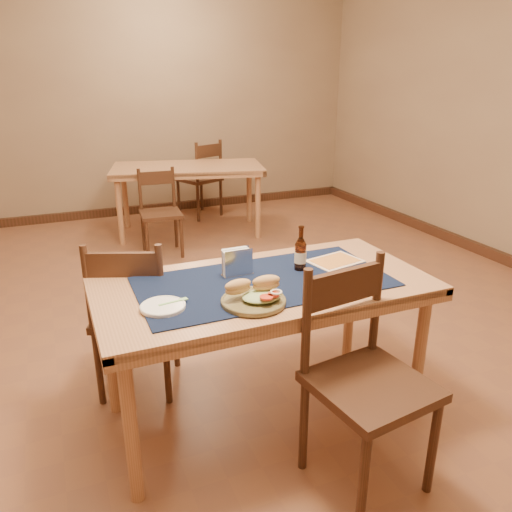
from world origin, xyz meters
name	(u,v)px	position (x,y,z in m)	size (l,w,h in m)	color
room	(209,127)	(0.00, 0.00, 1.40)	(6.04, 7.04, 2.84)	brown
main_table	(264,298)	(0.00, -0.80, 0.67)	(1.60, 0.80, 0.75)	tan
placemat	(264,282)	(0.00, -0.80, 0.75)	(1.20, 0.60, 0.01)	#0E1834
baseboard	(216,335)	(0.00, 0.00, 0.05)	(6.00, 7.00, 0.10)	#422417
back_table	(188,173)	(0.51, 2.44, 0.67)	(1.74, 1.15, 0.75)	tan
chair_main_far	(134,313)	(-0.56, -0.33, 0.48)	(0.55, 0.55, 0.92)	#422417
chair_main_near	(364,376)	(0.22, -1.35, 0.51)	(0.51, 0.51, 0.97)	#422417
chair_back_near	(160,211)	(0.07, 1.88, 0.43)	(0.41, 0.41, 0.83)	#422417
chair_back_far	(201,177)	(0.83, 3.03, 0.49)	(0.57, 0.57, 0.94)	#422417
sandwich_plate	(255,296)	(-0.13, -1.00, 0.79)	(0.29, 0.29, 0.11)	brown
side_plate	(163,306)	(-0.51, -0.90, 0.76)	(0.19, 0.19, 0.02)	white
fork	(176,301)	(-0.46, -0.89, 0.77)	(0.13, 0.04, 0.00)	#88D675
beer_bottle	(300,254)	(0.23, -0.73, 0.84)	(0.06, 0.06, 0.23)	#4E220D
napkin_holder	(237,263)	(-0.09, -0.68, 0.82)	(0.16, 0.06, 0.14)	silver
menu_card	(335,261)	(0.45, -0.70, 0.76)	(0.30, 0.25, 0.01)	beige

